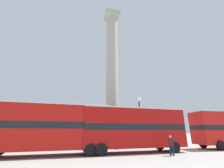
# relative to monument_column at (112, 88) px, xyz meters

# --- Properties ---
(ground_plane) EXTENTS (200.00, 200.00, 0.00)m
(ground_plane) POSITION_rel_monument_column_xyz_m (0.00, 0.00, -8.40)
(ground_plane) COLOR #9E9B93
(monument_column) EXTENTS (4.96, 4.96, 23.29)m
(monument_column) POSITION_rel_monument_column_xyz_m (0.00, 0.00, 0.00)
(monument_column) COLOR #A39E8E
(monument_column) RESTS_ON ground_plane
(bus_a) EXTENTS (10.56, 3.10, 4.26)m
(bus_a) POSITION_rel_monument_column_xyz_m (-7.67, -7.04, -6.04)
(bus_a) COLOR #B7140F
(bus_a) RESTS_ON ground_plane
(bus_b) EXTENTS (10.09, 2.94, 4.18)m
(bus_b) POSITION_rel_monument_column_xyz_m (0.44, -7.02, -6.08)
(bus_b) COLOR #A80F0C
(bus_b) RESTS_ON ground_plane
(equestrian_statue) EXTENTS (4.48, 3.93, 6.37)m
(equestrian_statue) POSITION_rel_monument_column_xyz_m (12.21, 4.19, -6.59)
(equestrian_statue) COLOR #A39E8E
(equestrian_statue) RESTS_ON ground_plane
(street_lamp) EXTENTS (0.52, 0.52, 6.27)m
(street_lamp) POSITION_rel_monument_column_xyz_m (2.82, -3.43, -4.37)
(street_lamp) COLOR black
(street_lamp) RESTS_ON ground_plane
(pedestrian_near_lamp) EXTENTS (0.43, 0.40, 1.60)m
(pedestrian_near_lamp) POSITION_rel_monument_column_xyz_m (2.73, -9.56, -7.52)
(pedestrian_near_lamp) COLOR #192347
(pedestrian_near_lamp) RESTS_ON ground_plane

